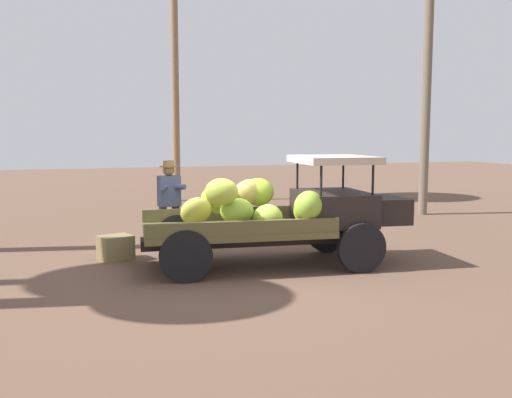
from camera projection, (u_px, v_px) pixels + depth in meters
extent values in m
plane|color=brown|center=(239.00, 268.00, 9.12)|extent=(60.00, 60.00, 0.00)
cube|color=black|center=(262.00, 239.00, 9.25)|extent=(4.02, 0.90, 0.16)
cylinder|color=black|center=(327.00, 231.00, 10.34)|extent=(0.81, 0.23, 0.80)
cylinder|color=black|center=(361.00, 248.00, 8.79)|extent=(0.81, 0.23, 0.80)
cylinder|color=black|center=(177.00, 237.00, 9.74)|extent=(0.81, 0.23, 0.80)
cylinder|color=black|center=(186.00, 256.00, 8.19)|extent=(0.81, 0.23, 0.80)
cube|color=brown|center=(235.00, 230.00, 9.13)|extent=(3.18, 2.05, 0.10)
cube|color=brown|center=(227.00, 214.00, 9.89)|extent=(2.99, 0.42, 0.22)
cube|color=brown|center=(245.00, 228.00, 8.34)|extent=(2.99, 0.42, 0.22)
cube|color=black|center=(333.00, 207.00, 9.46)|extent=(1.27, 1.64, 0.55)
cube|color=black|center=(381.00, 209.00, 9.66)|extent=(0.82, 1.14, 0.44)
cylinder|color=black|center=(343.00, 173.00, 10.12)|extent=(0.04, 0.04, 0.55)
cylinder|color=black|center=(373.00, 178.00, 8.87)|extent=(0.04, 0.04, 0.55)
cylinder|color=black|center=(297.00, 173.00, 9.93)|extent=(0.04, 0.04, 0.55)
cylinder|color=black|center=(321.00, 179.00, 8.68)|extent=(0.04, 0.04, 0.55)
cube|color=#C8AF9C|center=(333.00, 160.00, 9.37)|extent=(1.39, 1.65, 0.12)
ellipsoid|color=#C0BB4C|center=(250.00, 190.00, 9.65)|extent=(0.57, 0.56, 0.50)
ellipsoid|color=#B8D243|center=(222.00, 192.00, 8.38)|extent=(0.64, 0.60, 0.46)
ellipsoid|color=gold|center=(217.00, 196.00, 9.23)|extent=(0.84, 0.82, 0.52)
ellipsoid|color=#91BF34|center=(237.00, 211.00, 8.62)|extent=(0.63, 0.65, 0.52)
ellipsoid|color=#93BE38|center=(308.00, 206.00, 8.70)|extent=(0.72, 0.76, 0.63)
ellipsoid|color=tan|center=(246.00, 193.00, 9.62)|extent=(0.52, 0.54, 0.51)
ellipsoid|color=#ABCF43|center=(268.00, 217.00, 8.74)|extent=(0.64, 0.64, 0.50)
ellipsoid|color=gold|center=(196.00, 211.00, 8.91)|extent=(0.67, 0.66, 0.59)
ellipsoid|color=gold|center=(309.00, 211.00, 8.84)|extent=(0.63, 0.58, 0.52)
ellipsoid|color=#98B639|center=(221.00, 199.00, 9.32)|extent=(0.72, 0.59, 0.55)
ellipsoid|color=#95B42F|center=(258.00, 192.00, 9.71)|extent=(0.73, 0.69, 0.56)
cylinder|color=#414647|center=(176.00, 228.00, 10.57)|extent=(0.15, 0.15, 0.85)
cylinder|color=#414647|center=(163.00, 229.00, 10.45)|extent=(0.15, 0.15, 0.85)
cube|color=#4A5476|center=(169.00, 191.00, 10.43)|extent=(0.43, 0.30, 0.58)
cylinder|color=#4A5476|center=(176.00, 187.00, 10.38)|extent=(0.36, 0.34, 0.10)
cylinder|color=#4A5476|center=(166.00, 187.00, 10.28)|extent=(0.28, 0.40, 0.10)
sphere|color=olive|center=(169.00, 170.00, 10.38)|extent=(0.22, 0.22, 0.22)
cylinder|color=olive|center=(169.00, 166.00, 10.37)|extent=(0.34, 0.34, 0.02)
cylinder|color=olive|center=(169.00, 163.00, 10.37)|extent=(0.20, 0.20, 0.10)
cube|color=olive|center=(116.00, 248.00, 9.70)|extent=(0.66, 0.60, 0.43)
ellipsoid|color=#AEC235|center=(208.00, 233.00, 11.49)|extent=(0.59, 0.46, 0.36)
cylinder|color=#8B6A4E|center=(175.00, 66.00, 18.12)|extent=(0.24, 0.24, 8.93)
cylinder|color=#6E5F51|center=(427.00, 70.00, 14.92)|extent=(0.24, 0.24, 7.92)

